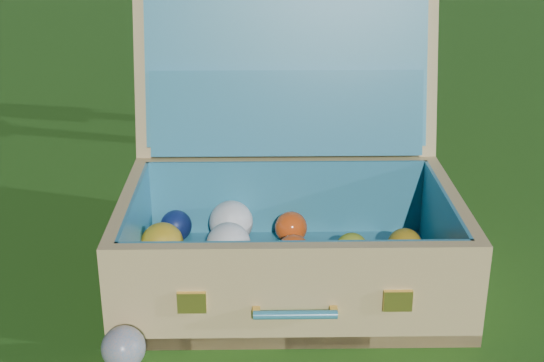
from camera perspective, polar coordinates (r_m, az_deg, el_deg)
The scene contains 3 objects.
ground at distance 1.66m, azimuth 7.49°, elevation -6.70°, with size 60.00×60.00×0.00m, color #215114.
stray_ball at distance 1.36m, azimuth -11.12°, elevation -12.22°, with size 0.08×0.08×0.08m, color teal.
suitcase at distance 1.59m, azimuth 0.99°, elevation -0.47°, with size 0.86×0.82×0.64m.
Camera 1 is at (-0.78, -1.23, 0.79)m, focal length 50.00 mm.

